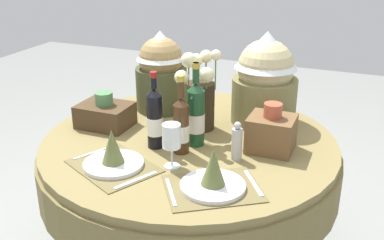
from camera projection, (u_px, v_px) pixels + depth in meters
name	position (u px, v px, depth m)	size (l,w,h in m)	color
dining_table	(189.00, 168.00, 2.14)	(1.35, 1.35, 0.74)	olive
place_setting_left	(113.00, 156.00, 1.82)	(0.42, 0.38, 0.16)	brown
place_setting_right	(213.00, 177.00, 1.67)	(0.43, 0.41, 0.16)	brown
flower_vase	(200.00, 96.00, 2.13)	(0.20, 0.22, 0.40)	#332819
wine_bottle_left	(155.00, 118.00, 1.96)	(0.07, 0.07, 0.34)	black
wine_bottle_centre	(181.00, 125.00, 1.92)	(0.07, 0.07, 0.34)	#422814
wine_bottle_right	(196.00, 114.00, 1.98)	(0.08, 0.08, 0.37)	#194223
wine_glass_right	(171.00, 137.00, 1.79)	(0.07, 0.07, 0.18)	silver
pepper_mill	(237.00, 142.00, 1.87)	(0.04, 0.04, 0.17)	#B7B2AD
gift_tub_back_left	(161.00, 68.00, 2.36)	(0.26, 0.26, 0.41)	#474C2D
gift_tub_back_right	(265.00, 76.00, 2.19)	(0.31, 0.31, 0.45)	olive
woven_basket_side_left	(105.00, 114.00, 2.20)	(0.24, 0.19, 0.17)	#47331E
woven_basket_side_right	(271.00, 132.00, 1.95)	(0.19, 0.17, 0.21)	brown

